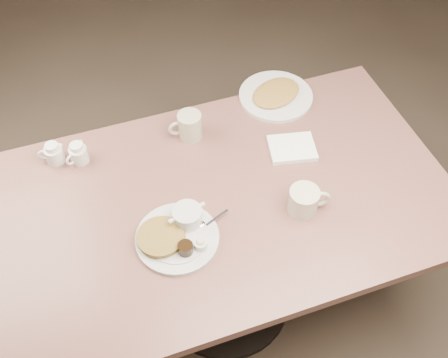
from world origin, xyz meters
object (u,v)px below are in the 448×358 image
object	(u,v)px
diner_table	(226,225)
hash_plate	(276,95)
coffee_mug_near	(305,200)
creamer_right	(54,154)
creamer_left	(78,154)
coffee_mug_far	(189,126)
main_plate	(177,233)

from	to	relation	value
diner_table	hash_plate	bearing A→B (deg)	48.79
coffee_mug_near	creamer_right	size ratio (longest dim) A/B	1.51
coffee_mug_near	creamer_left	size ratio (longest dim) A/B	1.68
creamer_right	hash_plate	bearing A→B (deg)	3.07
creamer_right	hash_plate	size ratio (longest dim) A/B	0.25
creamer_left	hash_plate	xyz separation A→B (m)	(0.77, 0.07, -0.02)
creamer_right	hash_plate	world-z (taller)	creamer_right
creamer_right	coffee_mug_far	bearing A→B (deg)	-4.63
main_plate	coffee_mug_far	bearing A→B (deg)	68.10
main_plate	creamer_right	world-z (taller)	creamer_right
diner_table	coffee_mug_far	xyz separation A→B (m)	(-0.03, 0.31, 0.22)
coffee_mug_near	coffee_mug_far	size ratio (longest dim) A/B	1.17
coffee_mug_near	coffee_mug_far	distance (m)	0.50
coffee_mug_far	creamer_right	distance (m)	0.48
diner_table	creamer_right	bearing A→B (deg)	145.88
diner_table	hash_plate	xyz separation A→B (m)	(0.34, 0.39, 0.18)
diner_table	hash_plate	distance (m)	0.55
diner_table	creamer_left	bearing A→B (deg)	143.55
hash_plate	coffee_mug_near	bearing A→B (deg)	-103.17
diner_table	coffee_mug_far	distance (m)	0.38
coffee_mug_near	creamer_right	distance (m)	0.87
main_plate	creamer_left	size ratio (longest dim) A/B	3.94
coffee_mug_near	diner_table	bearing A→B (deg)	149.59
creamer_left	coffee_mug_far	bearing A→B (deg)	-1.56
coffee_mug_near	hash_plate	distance (m)	0.53
coffee_mug_near	creamer_right	bearing A→B (deg)	146.97
coffee_mug_far	creamer_left	bearing A→B (deg)	178.44
coffee_mug_near	coffee_mug_far	world-z (taller)	coffee_mug_far
main_plate	hash_plate	size ratio (longest dim) A/B	0.90
main_plate	hash_plate	world-z (taller)	main_plate
hash_plate	creamer_right	bearing A→B (deg)	-176.93
creamer_right	hash_plate	xyz separation A→B (m)	(0.85, 0.05, -0.02)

